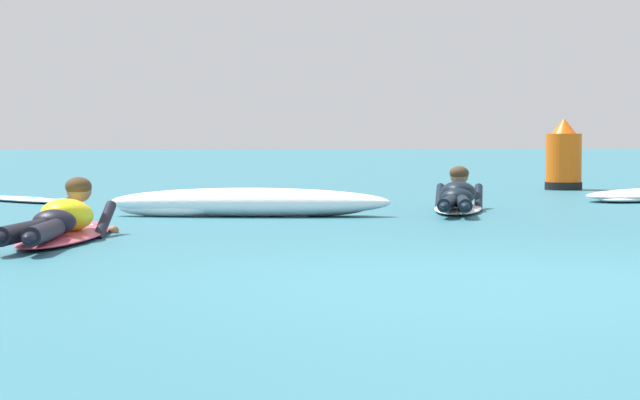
{
  "coord_description": "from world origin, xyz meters",
  "views": [
    {
      "loc": [
        -1.97,
        -6.56,
        0.83
      ],
      "look_at": [
        -0.3,
        4.68,
        0.22
      ],
      "focal_mm": 67.28,
      "sensor_mm": 36.0,
      "label": 1
    }
  ],
  "objects_px": {
    "drifting_surfboard": "(30,199)",
    "surfer_near": "(62,224)",
    "channel_marker_buoy": "(564,161)",
    "surfer_far": "(458,199)"
  },
  "relations": [
    {
      "from": "drifting_surfboard",
      "to": "surfer_near",
      "type": "bearing_deg",
      "value": -82.37
    },
    {
      "from": "surfer_near",
      "to": "drifting_surfboard",
      "type": "relative_size",
      "value": 1.33
    },
    {
      "from": "surfer_near",
      "to": "drifting_surfboard",
      "type": "bearing_deg",
      "value": 97.63
    },
    {
      "from": "drifting_surfboard",
      "to": "channel_marker_buoy",
      "type": "distance_m",
      "value": 8.25
    },
    {
      "from": "surfer_near",
      "to": "drifting_surfboard",
      "type": "distance_m",
      "value": 5.94
    },
    {
      "from": "drifting_surfboard",
      "to": "channel_marker_buoy",
      "type": "height_order",
      "value": "channel_marker_buoy"
    },
    {
      "from": "surfer_near",
      "to": "channel_marker_buoy",
      "type": "height_order",
      "value": "channel_marker_buoy"
    },
    {
      "from": "surfer_near",
      "to": "drifting_surfboard",
      "type": "xyz_separation_m",
      "value": [
        -0.79,
        5.88,
        -0.11
      ]
    },
    {
      "from": "surfer_near",
      "to": "surfer_far",
      "type": "relative_size",
      "value": 1.03
    },
    {
      "from": "surfer_far",
      "to": "channel_marker_buoy",
      "type": "relative_size",
      "value": 2.28
    }
  ]
}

